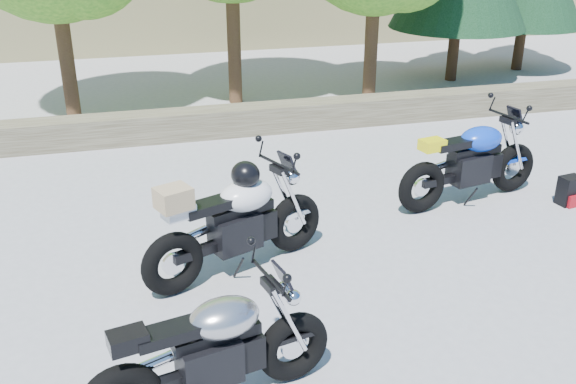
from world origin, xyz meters
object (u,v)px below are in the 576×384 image
object	(u,v)px
white_bike	(236,220)
blue_bike	(471,163)
silver_bike	(213,352)
backpack	(570,191)

from	to	relation	value
white_bike	blue_bike	bearing A→B (deg)	-5.26
silver_bike	blue_bike	size ratio (longest dim) A/B	0.91
blue_bike	backpack	bearing A→B (deg)	-31.17
blue_bike	backpack	xyz separation A→B (m)	(1.30, -0.47, -0.38)
white_bike	blue_bike	distance (m)	3.66
white_bike	backpack	size ratio (longest dim) A/B	5.45
silver_bike	blue_bike	xyz separation A→B (m)	(4.08, 3.14, 0.05)
white_bike	blue_bike	world-z (taller)	white_bike
silver_bike	white_bike	distance (m)	2.17
white_bike	backpack	bearing A→B (deg)	-15.07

